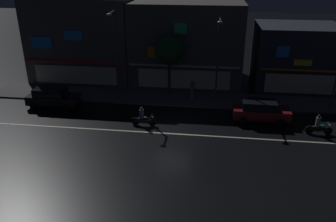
% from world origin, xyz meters
% --- Properties ---
extents(ground_plane, '(140.00, 140.00, 0.00)m').
position_xyz_m(ground_plane, '(0.00, 0.00, 0.00)').
color(ground_plane, black).
extents(lane_divider_stripe, '(33.74, 0.16, 0.01)m').
position_xyz_m(lane_divider_stripe, '(0.00, 0.00, 0.01)').
color(lane_divider_stripe, beige).
rests_on(lane_divider_stripe, ground).
extents(sidewalk_far, '(35.51, 3.74, 0.14)m').
position_xyz_m(sidewalk_far, '(0.00, 6.94, 0.07)').
color(sidewalk_far, '#4C4C4F').
rests_on(sidewalk_far, ground).
extents(storefront_left_block, '(10.32, 7.18, 8.40)m').
position_xyz_m(storefront_left_block, '(-10.65, 12.32, 4.20)').
color(storefront_left_block, '#56514C').
rests_on(storefront_left_block, ground).
extents(storefront_center_block, '(7.86, 6.64, 6.06)m').
position_xyz_m(storefront_center_block, '(10.65, 12.05, 3.03)').
color(storefront_center_block, '#2D333D').
rests_on(storefront_center_block, ground).
extents(storefront_right_block, '(10.85, 8.02, 8.05)m').
position_xyz_m(storefront_right_block, '(-0.00, 12.74, 4.02)').
color(storefront_right_block, '#56514C').
rests_on(storefront_right_block, ground).
extents(streetlamp_west, '(0.44, 1.64, 7.71)m').
position_xyz_m(streetlamp_west, '(-5.63, 6.05, 4.65)').
color(streetlamp_west, '#47494C').
rests_on(streetlamp_west, sidewalk_far).
extents(streetlamp_mid, '(0.44, 1.64, 7.15)m').
position_xyz_m(streetlamp_mid, '(3.05, 6.95, 4.36)').
color(streetlamp_mid, '#47494C').
rests_on(streetlamp_mid, sidewalk_far).
extents(pedestrian_on_sidewalk, '(0.40, 0.40, 1.78)m').
position_xyz_m(pedestrian_on_sidewalk, '(0.96, 6.81, 0.96)').
color(pedestrian_on_sidewalk, '#4C664C').
rests_on(pedestrian_on_sidewalk, sidewalk_far).
extents(street_tree, '(2.65, 2.65, 5.51)m').
position_xyz_m(street_tree, '(-1.24, 7.76, 4.30)').
color(street_tree, '#473323').
rests_on(street_tree, sidewalk_far).
extents(parked_car_near_kerb, '(4.30, 1.98, 1.67)m').
position_xyz_m(parked_car_near_kerb, '(6.51, 3.12, 0.87)').
color(parked_car_near_kerb, maroon).
rests_on(parked_car_near_kerb, ground).
extents(parked_car_trailing, '(4.30, 1.98, 1.67)m').
position_xyz_m(parked_car_trailing, '(-10.77, 3.77, 0.87)').
color(parked_car_trailing, black).
rests_on(parked_car_trailing, ground).
extents(motorcycle_lead, '(1.90, 0.60, 1.52)m').
position_xyz_m(motorcycle_lead, '(10.41, 1.35, 0.63)').
color(motorcycle_lead, black).
rests_on(motorcycle_lead, ground).
extents(motorcycle_following, '(1.90, 0.60, 1.52)m').
position_xyz_m(motorcycle_following, '(-2.39, 1.12, 0.63)').
color(motorcycle_following, black).
rests_on(motorcycle_following, ground).
extents(traffic_cone, '(0.36, 0.36, 0.55)m').
position_xyz_m(traffic_cone, '(7.05, 4.34, 0.28)').
color(traffic_cone, orange).
rests_on(traffic_cone, ground).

